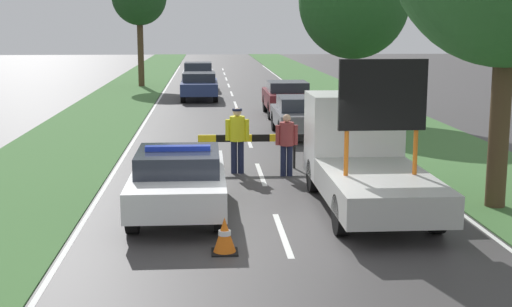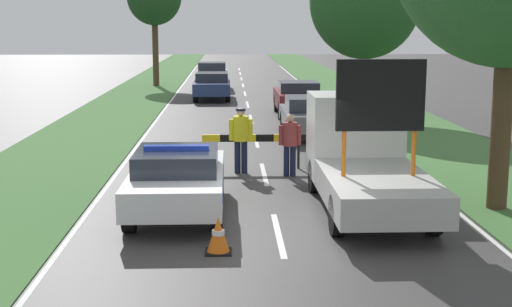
{
  "view_description": "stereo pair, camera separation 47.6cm",
  "coord_description": "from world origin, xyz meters",
  "px_view_note": "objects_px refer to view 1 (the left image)",
  "views": [
    {
      "loc": [
        -1.41,
        -13.28,
        3.96
      ],
      "look_at": [
        -0.33,
        2.32,
        1.1
      ],
      "focal_mm": 50.0,
      "sensor_mm": 36.0,
      "label": 1
    },
    {
      "loc": [
        -0.93,
        -13.31,
        3.96
      ],
      "look_at": [
        -0.33,
        2.32,
        1.1
      ],
      "focal_mm": 50.0,
      "sensor_mm": 36.0,
      "label": 2
    }
  ],
  "objects_px": {
    "police_car": "(179,179)",
    "queued_car_hatch_blue": "(199,85)",
    "queued_car_sedan_silver": "(198,75)",
    "queued_car_suv_grey": "(302,115)",
    "pedestrian_civilian": "(287,140)",
    "roadside_tree_mid_left": "(354,1)",
    "work_truck": "(363,155)",
    "traffic_cone_centre_front": "(225,235)",
    "queued_car_wagon_maroon": "(287,97)",
    "traffic_cone_near_police": "(329,157)",
    "police_officer": "(237,135)",
    "road_barrier": "(252,140)"
  },
  "relations": [
    {
      "from": "police_car",
      "to": "queued_car_hatch_blue",
      "type": "bearing_deg",
      "value": 85.21
    },
    {
      "from": "queued_car_hatch_blue",
      "to": "queued_car_sedan_silver",
      "type": "bearing_deg",
      "value": -88.79
    },
    {
      "from": "police_car",
      "to": "queued_car_suv_grey",
      "type": "distance_m",
      "value": 11.14
    },
    {
      "from": "pedestrian_civilian",
      "to": "queued_car_sedan_silver",
      "type": "relative_size",
      "value": 0.4
    },
    {
      "from": "roadside_tree_mid_left",
      "to": "work_truck",
      "type": "bearing_deg",
      "value": -100.55
    },
    {
      "from": "queued_car_sedan_silver",
      "to": "roadside_tree_mid_left",
      "type": "xyz_separation_m",
      "value": [
        6.64,
        -13.65,
        4.02
      ]
    },
    {
      "from": "traffic_cone_centre_front",
      "to": "roadside_tree_mid_left",
      "type": "bearing_deg",
      "value": 71.8
    },
    {
      "from": "work_truck",
      "to": "police_car",
      "type": "bearing_deg",
      "value": 6.12
    },
    {
      "from": "queued_car_hatch_blue",
      "to": "queued_car_wagon_maroon",
      "type": "bearing_deg",
      "value": 120.07
    },
    {
      "from": "work_truck",
      "to": "queued_car_hatch_blue",
      "type": "relative_size",
      "value": 1.28
    },
    {
      "from": "queued_car_hatch_blue",
      "to": "work_truck",
      "type": "bearing_deg",
      "value": 99.72
    },
    {
      "from": "traffic_cone_near_police",
      "to": "traffic_cone_centre_front",
      "type": "distance_m",
      "value": 8.08
    },
    {
      "from": "police_officer",
      "to": "queued_car_hatch_blue",
      "type": "bearing_deg",
      "value": -109.93
    },
    {
      "from": "police_officer",
      "to": "road_barrier",
      "type": "bearing_deg",
      "value": -151.0
    },
    {
      "from": "work_truck",
      "to": "roadside_tree_mid_left",
      "type": "relative_size",
      "value": 0.76
    },
    {
      "from": "traffic_cone_near_police",
      "to": "queued_car_sedan_silver",
      "type": "xyz_separation_m",
      "value": [
        -3.92,
        23.98,
        0.58
      ]
    },
    {
      "from": "police_car",
      "to": "traffic_cone_near_police",
      "type": "bearing_deg",
      "value": 45.68
    },
    {
      "from": "traffic_cone_near_police",
      "to": "queued_car_suv_grey",
      "type": "bearing_deg",
      "value": 90.16
    },
    {
      "from": "police_officer",
      "to": "queued_car_sedan_silver",
      "type": "relative_size",
      "value": 0.43
    },
    {
      "from": "work_truck",
      "to": "queued_car_hatch_blue",
      "type": "height_order",
      "value": "work_truck"
    },
    {
      "from": "pedestrian_civilian",
      "to": "queued_car_suv_grey",
      "type": "distance_m",
      "value": 6.9
    },
    {
      "from": "pedestrian_civilian",
      "to": "queued_car_hatch_blue",
      "type": "bearing_deg",
      "value": 115.82
    },
    {
      "from": "queued_car_hatch_blue",
      "to": "roadside_tree_mid_left",
      "type": "bearing_deg",
      "value": 129.9
    },
    {
      "from": "traffic_cone_near_police",
      "to": "traffic_cone_centre_front",
      "type": "bearing_deg",
      "value": -112.75
    },
    {
      "from": "road_barrier",
      "to": "queued_car_hatch_blue",
      "type": "relative_size",
      "value": 0.68
    },
    {
      "from": "queued_car_suv_grey",
      "to": "work_truck",
      "type": "bearing_deg",
      "value": 90.22
    },
    {
      "from": "road_barrier",
      "to": "police_officer",
      "type": "relative_size",
      "value": 1.67
    },
    {
      "from": "queued_car_hatch_blue",
      "to": "roadside_tree_mid_left",
      "type": "relative_size",
      "value": 0.59
    },
    {
      "from": "police_car",
      "to": "police_officer",
      "type": "distance_m",
      "value": 4.3
    },
    {
      "from": "queued_car_suv_grey",
      "to": "roadside_tree_mid_left",
      "type": "distance_m",
      "value": 6.83
    },
    {
      "from": "police_car",
      "to": "road_barrier",
      "type": "relative_size",
      "value": 1.53
    },
    {
      "from": "pedestrian_civilian",
      "to": "queued_car_suv_grey",
      "type": "xyz_separation_m",
      "value": [
        1.32,
        6.77,
        -0.21
      ]
    },
    {
      "from": "police_officer",
      "to": "traffic_cone_near_police",
      "type": "bearing_deg",
      "value": 171.77
    },
    {
      "from": "police_car",
      "to": "queued_car_hatch_blue",
      "type": "relative_size",
      "value": 1.04
    },
    {
      "from": "roadside_tree_mid_left",
      "to": "police_car",
      "type": "bearing_deg",
      "value": -114.04
    },
    {
      "from": "traffic_cone_centre_front",
      "to": "roadside_tree_mid_left",
      "type": "relative_size",
      "value": 0.09
    },
    {
      "from": "pedestrian_civilian",
      "to": "traffic_cone_near_police",
      "type": "bearing_deg",
      "value": 59.17
    },
    {
      "from": "queued_car_wagon_maroon",
      "to": "queued_car_sedan_silver",
      "type": "xyz_separation_m",
      "value": [
        -4.01,
        12.57,
        0.06
      ]
    },
    {
      "from": "queued_car_hatch_blue",
      "to": "pedestrian_civilian",
      "type": "bearing_deg",
      "value": 97.27
    },
    {
      "from": "work_truck",
      "to": "traffic_cone_centre_front",
      "type": "bearing_deg",
      "value": 43.82
    },
    {
      "from": "work_truck",
      "to": "queued_car_wagon_maroon",
      "type": "height_order",
      "value": "work_truck"
    },
    {
      "from": "road_barrier",
      "to": "queued_car_wagon_maroon",
      "type": "relative_size",
      "value": 0.7
    },
    {
      "from": "police_car",
      "to": "traffic_cone_near_police",
      "type": "height_order",
      "value": "police_car"
    },
    {
      "from": "work_truck",
      "to": "queued_car_sedan_silver",
      "type": "distance_m",
      "value": 28.42
    },
    {
      "from": "queued_car_suv_grey",
      "to": "traffic_cone_near_police",
      "type": "bearing_deg",
      "value": 90.16
    },
    {
      "from": "pedestrian_civilian",
      "to": "queued_car_hatch_blue",
      "type": "height_order",
      "value": "pedestrian_civilian"
    },
    {
      "from": "roadside_tree_mid_left",
      "to": "queued_car_wagon_maroon",
      "type": "bearing_deg",
      "value": 157.63
    },
    {
      "from": "queued_car_suv_grey",
      "to": "roadside_tree_mid_left",
      "type": "relative_size",
      "value": 0.56
    },
    {
      "from": "traffic_cone_near_police",
      "to": "traffic_cone_centre_front",
      "type": "relative_size",
      "value": 0.87
    },
    {
      "from": "queued_car_suv_grey",
      "to": "roadside_tree_mid_left",
      "type": "xyz_separation_m",
      "value": [
        2.74,
        4.7,
        4.13
      ]
    }
  ]
}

